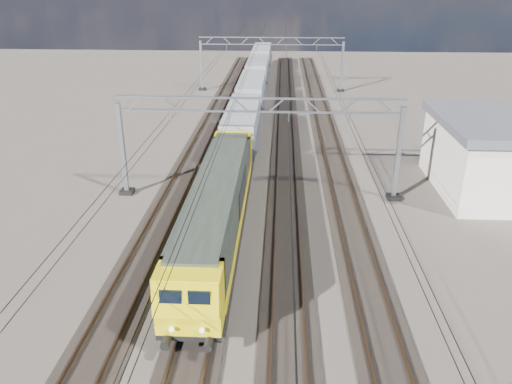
{
  "coord_description": "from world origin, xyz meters",
  "views": [
    {
      "loc": [
        1.52,
        -28.52,
        14.38
      ],
      "look_at": [
        0.07,
        -0.81,
        2.4
      ],
      "focal_mm": 35.0,
      "sensor_mm": 36.0,
      "label": 1
    }
  ],
  "objects_px": {
    "locomotive": "(218,206)",
    "hopper_wagon_lead": "(242,124)",
    "hopper_wagon_mid": "(252,91)",
    "hopper_wagon_fourth": "(262,56)",
    "catenary_gantry_mid": "(259,144)",
    "catenary_gantry_far": "(271,62)",
    "hopper_wagon_third": "(258,70)"
  },
  "relations": [
    {
      "from": "catenary_gantry_mid",
      "to": "hopper_wagon_mid",
      "type": "relative_size",
      "value": 1.53
    },
    {
      "from": "catenary_gantry_mid",
      "to": "locomotive",
      "type": "height_order",
      "value": "catenary_gantry_mid"
    },
    {
      "from": "catenary_gantry_mid",
      "to": "hopper_wagon_fourth",
      "type": "distance_m",
      "value": 53.57
    },
    {
      "from": "catenary_gantry_mid",
      "to": "hopper_wagon_lead",
      "type": "xyz_separation_m",
      "value": [
        -2.0,
        10.91,
        -1.67
      ]
    },
    {
      "from": "locomotive",
      "to": "hopper_wagon_third",
      "type": "distance_m",
      "value": 46.1
    },
    {
      "from": "locomotive",
      "to": "hopper_wagon_lead",
      "type": "relative_size",
      "value": 1.62
    },
    {
      "from": "locomotive",
      "to": "catenary_gantry_mid",
      "type": "bearing_deg",
      "value": 73.59
    },
    {
      "from": "catenary_gantry_far",
      "to": "hopper_wagon_third",
      "type": "distance_m",
      "value": 4.21
    },
    {
      "from": "hopper_wagon_lead",
      "to": "hopper_wagon_mid",
      "type": "relative_size",
      "value": 1.0
    },
    {
      "from": "catenary_gantry_far",
      "to": "locomotive",
      "type": "distance_m",
      "value": 42.87
    },
    {
      "from": "catenary_gantry_mid",
      "to": "catenary_gantry_far",
      "type": "height_order",
      "value": "same"
    },
    {
      "from": "hopper_wagon_fourth",
      "to": "locomotive",
      "type": "bearing_deg",
      "value": -90.0
    },
    {
      "from": "hopper_wagon_fourth",
      "to": "catenary_gantry_far",
      "type": "bearing_deg",
      "value": -83.48
    },
    {
      "from": "catenary_gantry_far",
      "to": "locomotive",
      "type": "relative_size",
      "value": 0.94
    },
    {
      "from": "hopper_wagon_mid",
      "to": "hopper_wagon_fourth",
      "type": "xyz_separation_m",
      "value": [
        0.0,
        28.4,
        0.0
      ]
    },
    {
      "from": "catenary_gantry_mid",
      "to": "hopper_wagon_mid",
      "type": "bearing_deg",
      "value": 94.56
    },
    {
      "from": "hopper_wagon_mid",
      "to": "hopper_wagon_fourth",
      "type": "bearing_deg",
      "value": 90.0
    },
    {
      "from": "hopper_wagon_third",
      "to": "catenary_gantry_far",
      "type": "bearing_deg",
      "value": -58.82
    },
    {
      "from": "catenary_gantry_far",
      "to": "hopper_wagon_lead",
      "type": "height_order",
      "value": "catenary_gantry_far"
    },
    {
      "from": "hopper_wagon_lead",
      "to": "hopper_wagon_mid",
      "type": "xyz_separation_m",
      "value": [
        0.0,
        14.2,
        0.0
      ]
    },
    {
      "from": "catenary_gantry_mid",
      "to": "locomotive",
      "type": "xyz_separation_m",
      "value": [
        -2.0,
        -6.79,
        -1.58
      ]
    },
    {
      "from": "hopper_wagon_third",
      "to": "hopper_wagon_fourth",
      "type": "relative_size",
      "value": 1.0
    },
    {
      "from": "catenary_gantry_far",
      "to": "hopper_wagon_third",
      "type": "xyz_separation_m",
      "value": [
        -2.0,
        3.31,
        -1.67
      ]
    },
    {
      "from": "catenary_gantry_far",
      "to": "hopper_wagon_fourth",
      "type": "relative_size",
      "value": 1.53
    },
    {
      "from": "catenary_gantry_mid",
      "to": "hopper_wagon_lead",
      "type": "height_order",
      "value": "catenary_gantry_mid"
    },
    {
      "from": "catenary_gantry_mid",
      "to": "hopper_wagon_lead",
      "type": "relative_size",
      "value": 1.53
    },
    {
      "from": "catenary_gantry_far",
      "to": "hopper_wagon_lead",
      "type": "xyz_separation_m",
      "value": [
        -2.0,
        -25.09,
        -1.67
      ]
    },
    {
      "from": "hopper_wagon_lead",
      "to": "locomotive",
      "type": "bearing_deg",
      "value": -90.0
    },
    {
      "from": "catenary_gantry_mid",
      "to": "hopper_wagon_third",
      "type": "height_order",
      "value": "catenary_gantry_mid"
    },
    {
      "from": "hopper_wagon_fourth",
      "to": "hopper_wagon_mid",
      "type": "bearing_deg",
      "value": -90.0
    },
    {
      "from": "catenary_gantry_mid",
      "to": "hopper_wagon_mid",
      "type": "xyz_separation_m",
      "value": [
        -2.0,
        25.11,
        -1.67
      ]
    },
    {
      "from": "catenary_gantry_far",
      "to": "hopper_wagon_mid",
      "type": "distance_m",
      "value": 11.2
    }
  ]
}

